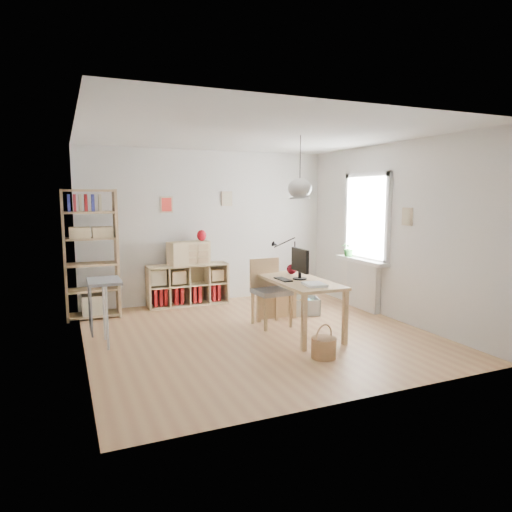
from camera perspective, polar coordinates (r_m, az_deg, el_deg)
name	(u,v)px	position (r m, az deg, el deg)	size (l,w,h in m)	color
ground	(258,334)	(6.41, 0.24, -9.72)	(4.50, 4.50, 0.00)	tan
room_shell	(300,188)	(6.23, 5.50, 8.42)	(4.50, 4.50, 4.50)	white
window_unit	(367,217)	(7.78, 13.70, 4.74)	(0.07, 1.16, 1.46)	white
radiator	(363,286)	(7.89, 13.24, -3.63)	(0.10, 0.80, 0.80)	silver
windowsill	(361,261)	(7.79, 13.04, -0.56)	(0.22, 1.20, 0.06)	white
desk	(299,286)	(6.35, 5.35, -3.80)	(0.70, 1.50, 0.75)	tan
cube_shelf	(186,288)	(8.10, -8.73, -3.95)	(1.40, 0.38, 0.72)	#D1B889
tall_bookshelf	(90,249)	(7.47, -19.99, 0.83)	(0.80, 0.38, 2.00)	tan
side_table	(99,294)	(6.11, -19.03, -4.54)	(0.40, 0.55, 0.85)	gray
chair	(269,288)	(6.74, 1.66, -3.98)	(0.51, 0.51, 0.98)	gray
wicker_basket	(324,347)	(5.54, 8.46, -11.17)	(0.30, 0.30, 0.41)	#956A43
storage_chest	(302,303)	(7.49, 5.81, -5.81)	(0.66, 0.70, 0.54)	silver
monitor	(300,262)	(6.33, 5.51, -0.77)	(0.20, 0.49, 0.43)	black
keyboard	(283,279)	(6.30, 3.42, -2.94)	(0.13, 0.34, 0.02)	black
task_lamp	(283,251)	(6.80, 3.43, 0.63)	(0.46, 0.17, 0.49)	black
yarn_ball	(292,269)	(6.77, 4.49, -1.65)	(0.15, 0.15, 0.15)	#450910
paper_tray	(315,284)	(5.94, 7.33, -3.54)	(0.25, 0.32, 0.03)	white
drawer_chest	(189,253)	(7.98, -8.43, 0.38)	(0.69, 0.32, 0.40)	#D1B889
red_vase	(202,235)	(8.01, -6.82, 2.57)	(0.16, 0.16, 0.20)	maroon
potted_plant	(349,248)	(8.04, 11.49, 0.98)	(0.26, 0.22, 0.29)	#2B742D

